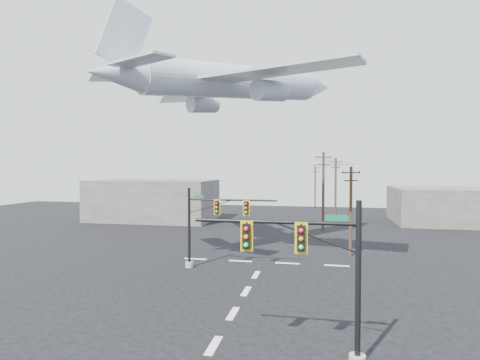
% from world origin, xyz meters
% --- Properties ---
extents(ground, '(120.00, 120.00, 0.00)m').
position_xyz_m(ground, '(0.00, 0.00, 0.00)').
color(ground, black).
rests_on(ground, ground).
extents(lane_markings, '(14.00, 21.20, 0.01)m').
position_xyz_m(lane_markings, '(0.00, 5.33, 0.01)').
color(lane_markings, silver).
rests_on(lane_markings, ground).
extents(signal_mast_near, '(7.12, 0.74, 6.74)m').
position_xyz_m(signal_mast_near, '(4.69, -4.74, 3.65)').
color(signal_mast_near, gray).
rests_on(signal_mast_near, ground).
extents(signal_mast_far, '(7.32, 0.70, 6.37)m').
position_xyz_m(signal_mast_far, '(-4.02, 9.10, 3.48)').
color(signal_mast_far, gray).
rests_on(signal_mast_far, ground).
extents(utility_pole_a, '(1.61, 0.27, 8.05)m').
position_xyz_m(utility_pole_a, '(7.34, 15.94, 4.21)').
color(utility_pole_a, '#452F1D').
rests_on(utility_pole_a, ground).
extents(utility_pole_b, '(2.00, 0.33, 9.87)m').
position_xyz_m(utility_pole_b, '(4.98, 30.40, 5.16)').
color(utility_pole_b, '#452F1D').
rests_on(utility_pole_b, ground).
extents(utility_pole_c, '(1.89, 0.60, 9.38)m').
position_xyz_m(utility_pole_c, '(6.91, 42.03, 4.91)').
color(utility_pole_c, '#452F1D').
rests_on(utility_pole_c, ground).
extents(utility_pole_d, '(1.72, 0.29, 8.32)m').
position_xyz_m(utility_pole_d, '(3.60, 56.35, 4.35)').
color(utility_pole_d, '#452F1D').
rests_on(utility_pole_d, ground).
extents(power_lines, '(5.25, 40.42, 0.76)m').
position_xyz_m(power_lines, '(5.77, 36.20, 8.44)').
color(power_lines, black).
extents(airliner, '(21.99, 23.83, 7.04)m').
position_xyz_m(airliner, '(-2.84, 14.07, 15.58)').
color(airliner, '#B6BCC3').
extents(building_left, '(18.00, 10.00, 6.00)m').
position_xyz_m(building_left, '(-20.00, 35.00, 3.00)').
color(building_left, slate).
rests_on(building_left, ground).
extents(building_right, '(14.00, 12.00, 5.00)m').
position_xyz_m(building_right, '(22.00, 40.00, 2.50)').
color(building_right, slate).
rests_on(building_right, ground).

